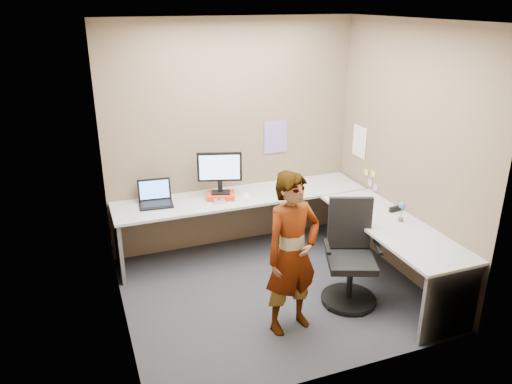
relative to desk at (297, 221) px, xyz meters
name	(u,v)px	position (x,y,z in m)	size (l,w,h in m)	color
ground	(273,292)	(-0.44, -0.39, -0.59)	(3.00, 3.00, 0.00)	#232328
wall_back	(232,137)	(-0.44, 0.91, 0.76)	(3.00, 3.00, 0.00)	brown
wall_right	(407,154)	(1.06, -0.39, 0.76)	(2.70, 2.70, 0.00)	brown
wall_left	(112,190)	(-1.94, -0.39, 0.76)	(2.70, 2.70, 0.00)	brown
ceiling	(277,20)	(-0.44, -0.39, 2.11)	(3.00, 3.00, 0.00)	white
desk	(297,221)	(0.00, 0.00, 0.00)	(2.98, 2.58, 0.73)	#A6A6A6
paper_ream	(221,196)	(-0.69, 0.59, 0.17)	(0.31, 0.23, 0.06)	red
monitor	(220,169)	(-0.69, 0.61, 0.49)	(0.49, 0.21, 0.48)	black
laptop	(155,198)	(-1.42, 0.69, 0.21)	(0.39, 0.34, 0.26)	black
trackball_mouse	(219,201)	(-0.76, 0.45, 0.17)	(0.12, 0.08, 0.07)	#B7B7BC
origami	(246,194)	(-0.40, 0.54, 0.17)	(0.10, 0.10, 0.06)	white
stapler	(396,209)	(0.96, -0.43, 0.17)	(0.15, 0.04, 0.06)	black
flower	(402,209)	(0.86, -0.67, 0.28)	(0.07, 0.07, 0.22)	brown
calendar_purple	(276,137)	(0.11, 0.90, 0.71)	(0.30, 0.01, 0.40)	#846BB7
calendar_white	(359,142)	(1.05, 0.51, 0.66)	(0.01, 0.28, 0.38)	white
sticky_note_a	(373,174)	(1.05, 0.16, 0.36)	(0.01, 0.07, 0.07)	#F2E059
sticky_note_b	(370,183)	(1.05, 0.21, 0.23)	(0.01, 0.07, 0.07)	pink
sticky_note_c	(376,188)	(1.05, 0.09, 0.21)	(0.01, 0.07, 0.07)	pink
sticky_note_d	(366,172)	(1.05, 0.31, 0.33)	(0.01, 0.07, 0.07)	#F2E059
office_chair	(350,262)	(0.23, -0.76, -0.16)	(0.60, 0.60, 1.04)	black
person	(292,254)	(-0.51, -0.97, 0.18)	(0.56, 0.37, 1.53)	#999399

